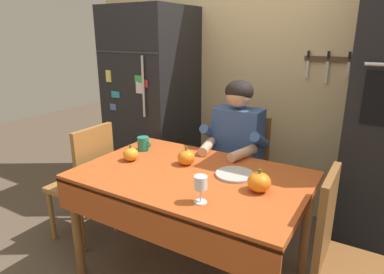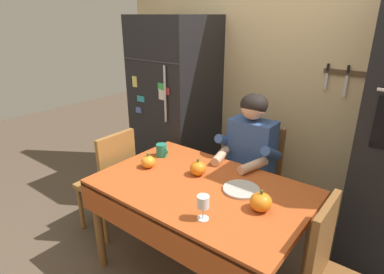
{
  "view_description": "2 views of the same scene",
  "coord_description": "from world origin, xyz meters",
  "px_view_note": "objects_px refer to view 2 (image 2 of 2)",
  "views": [
    {
      "loc": [
        0.98,
        -1.52,
        1.57
      ],
      "look_at": [
        -0.05,
        0.19,
        0.94
      ],
      "focal_mm": 31.12,
      "sensor_mm": 36.0,
      "label": 1
    },
    {
      "loc": [
        1.09,
        -1.4,
        1.8
      ],
      "look_at": [
        -0.14,
        0.19,
        1.02
      ],
      "focal_mm": 29.83,
      "sensor_mm": 36.0,
      "label": 2
    }
  ],
  "objects_px": {
    "dining_table": "(199,198)",
    "coffee_mug": "(162,150)",
    "refrigerator": "(176,109)",
    "chair_behind_person": "(256,174)",
    "pumpkin_large": "(148,162)",
    "wine_glass": "(203,203)",
    "pumpkin_small": "(261,202)",
    "chair_left_side": "(111,178)",
    "serving_tray": "(241,189)",
    "seated_person": "(247,158)",
    "pumpkin_medium": "(198,168)"
  },
  "relations": [
    {
      "from": "wine_glass",
      "to": "serving_tray",
      "type": "distance_m",
      "value": 0.41
    },
    {
      "from": "coffee_mug",
      "to": "serving_tray",
      "type": "height_order",
      "value": "coffee_mug"
    },
    {
      "from": "pumpkin_small",
      "to": "seated_person",
      "type": "bearing_deg",
      "value": 124.67
    },
    {
      "from": "refrigerator",
      "to": "serving_tray",
      "type": "height_order",
      "value": "refrigerator"
    },
    {
      "from": "chair_behind_person",
      "to": "seated_person",
      "type": "relative_size",
      "value": 0.75
    },
    {
      "from": "refrigerator",
      "to": "dining_table",
      "type": "height_order",
      "value": "refrigerator"
    },
    {
      "from": "refrigerator",
      "to": "pumpkin_large",
      "type": "height_order",
      "value": "refrigerator"
    },
    {
      "from": "dining_table",
      "to": "pumpkin_small",
      "type": "relative_size",
      "value": 10.81
    },
    {
      "from": "seated_person",
      "to": "wine_glass",
      "type": "xyz_separation_m",
      "value": [
        0.2,
        -0.87,
        0.11
      ]
    },
    {
      "from": "dining_table",
      "to": "pumpkin_small",
      "type": "bearing_deg",
      "value": 0.53
    },
    {
      "from": "refrigerator",
      "to": "wine_glass",
      "type": "bearing_deg",
      "value": -44.38
    },
    {
      "from": "chair_behind_person",
      "to": "dining_table",
      "type": "bearing_deg",
      "value": -91.78
    },
    {
      "from": "wine_glass",
      "to": "pumpkin_large",
      "type": "relative_size",
      "value": 1.3
    },
    {
      "from": "chair_left_side",
      "to": "refrigerator",
      "type": "bearing_deg",
      "value": 93.11
    },
    {
      "from": "refrigerator",
      "to": "chair_left_side",
      "type": "height_order",
      "value": "refrigerator"
    },
    {
      "from": "chair_left_side",
      "to": "wine_glass",
      "type": "xyz_separation_m",
      "value": [
        1.13,
        -0.25,
        0.33
      ]
    },
    {
      "from": "chair_left_side",
      "to": "coffee_mug",
      "type": "height_order",
      "value": "chair_left_side"
    },
    {
      "from": "chair_left_side",
      "to": "wine_glass",
      "type": "relative_size",
      "value": 6.35
    },
    {
      "from": "refrigerator",
      "to": "pumpkin_medium",
      "type": "xyz_separation_m",
      "value": [
        0.84,
        -0.75,
        -0.11
      ]
    },
    {
      "from": "pumpkin_medium",
      "to": "chair_behind_person",
      "type": "bearing_deg",
      "value": 78.78
    },
    {
      "from": "dining_table",
      "to": "coffee_mug",
      "type": "relative_size",
      "value": 12.55
    },
    {
      "from": "pumpkin_large",
      "to": "pumpkin_small",
      "type": "distance_m",
      "value": 0.91
    },
    {
      "from": "dining_table",
      "to": "wine_glass",
      "type": "bearing_deg",
      "value": -49.75
    },
    {
      "from": "pumpkin_medium",
      "to": "pumpkin_small",
      "type": "relative_size",
      "value": 0.95
    },
    {
      "from": "coffee_mug",
      "to": "serving_tray",
      "type": "distance_m",
      "value": 0.77
    },
    {
      "from": "wine_glass",
      "to": "chair_behind_person",
      "type": "bearing_deg",
      "value": 100.89
    },
    {
      "from": "coffee_mug",
      "to": "pumpkin_large",
      "type": "bearing_deg",
      "value": -74.21
    },
    {
      "from": "refrigerator",
      "to": "chair_behind_person",
      "type": "height_order",
      "value": "refrigerator"
    },
    {
      "from": "chair_left_side",
      "to": "pumpkin_small",
      "type": "xyz_separation_m",
      "value": [
        1.34,
        0.03,
        0.28
      ]
    },
    {
      "from": "seated_person",
      "to": "pumpkin_large",
      "type": "distance_m",
      "value": 0.78
    },
    {
      "from": "chair_left_side",
      "to": "serving_tray",
      "type": "relative_size",
      "value": 3.92
    },
    {
      "from": "seated_person",
      "to": "serving_tray",
      "type": "xyz_separation_m",
      "value": [
        0.22,
        -0.47,
        0.01
      ]
    },
    {
      "from": "dining_table",
      "to": "wine_glass",
      "type": "height_order",
      "value": "wine_glass"
    },
    {
      "from": "wine_glass",
      "to": "serving_tray",
      "type": "bearing_deg",
      "value": 88.0
    },
    {
      "from": "refrigerator",
      "to": "dining_table",
      "type": "relative_size",
      "value": 1.29
    },
    {
      "from": "coffee_mug",
      "to": "serving_tray",
      "type": "bearing_deg",
      "value": -5.82
    },
    {
      "from": "pumpkin_medium",
      "to": "serving_tray",
      "type": "distance_m",
      "value": 0.35
    },
    {
      "from": "pumpkin_small",
      "to": "chair_behind_person",
      "type": "bearing_deg",
      "value": 117.75
    },
    {
      "from": "pumpkin_medium",
      "to": "refrigerator",
      "type": "bearing_deg",
      "value": 138.22
    },
    {
      "from": "chair_behind_person",
      "to": "coffee_mug",
      "type": "distance_m",
      "value": 0.85
    },
    {
      "from": "refrigerator",
      "to": "pumpkin_medium",
      "type": "bearing_deg",
      "value": -41.78
    },
    {
      "from": "chair_left_side",
      "to": "chair_behind_person",
      "type": "bearing_deg",
      "value": 41.41
    },
    {
      "from": "dining_table",
      "to": "seated_person",
      "type": "relative_size",
      "value": 1.12
    },
    {
      "from": "refrigerator",
      "to": "coffee_mug",
      "type": "xyz_separation_m",
      "value": [
        0.42,
        -0.68,
        -0.11
      ]
    },
    {
      "from": "seated_person",
      "to": "coffee_mug",
      "type": "height_order",
      "value": "seated_person"
    },
    {
      "from": "chair_behind_person",
      "to": "pumpkin_small",
      "type": "distance_m",
      "value": 0.93
    },
    {
      "from": "dining_table",
      "to": "pumpkin_medium",
      "type": "height_order",
      "value": "pumpkin_medium"
    },
    {
      "from": "chair_behind_person",
      "to": "wine_glass",
      "type": "xyz_separation_m",
      "value": [
        0.2,
        -1.06,
        0.33
      ]
    },
    {
      "from": "refrigerator",
      "to": "chair_behind_person",
      "type": "relative_size",
      "value": 1.94
    },
    {
      "from": "chair_behind_person",
      "to": "pumpkin_medium",
      "type": "relative_size",
      "value": 7.59
    }
  ]
}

